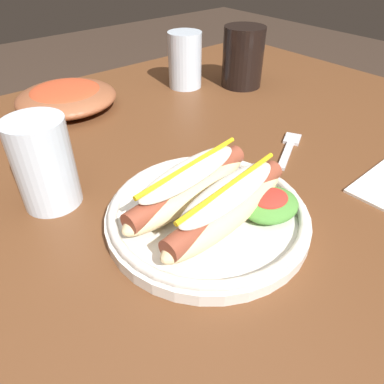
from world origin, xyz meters
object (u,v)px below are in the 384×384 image
(hot_dog_plate, at_px, (210,206))
(fork, at_px, (289,147))
(soda_cup, at_px, (243,57))
(water_cup, at_px, (44,164))
(side_bowl, at_px, (66,96))
(extra_cup, at_px, (185,60))

(hot_dog_plate, bearing_deg, fork, 13.09)
(hot_dog_plate, bearing_deg, soda_cup, 39.63)
(water_cup, xyz_separation_m, side_bowl, (0.15, 0.28, -0.04))
(side_bowl, bearing_deg, fork, -61.22)
(hot_dog_plate, relative_size, soda_cup, 1.98)
(hot_dog_plate, xyz_separation_m, soda_cup, (0.37, 0.31, 0.04))
(soda_cup, xyz_separation_m, side_bowl, (-0.36, 0.13, -0.04))
(hot_dog_plate, relative_size, fork, 2.21)
(water_cup, bearing_deg, fork, -17.59)
(fork, xyz_separation_m, extra_cup, (0.05, 0.34, 0.06))
(extra_cup, bearing_deg, soda_cup, -36.90)
(soda_cup, distance_m, extra_cup, 0.13)
(hot_dog_plate, bearing_deg, water_cup, 128.94)
(hot_dog_plate, distance_m, soda_cup, 0.49)
(soda_cup, distance_m, side_bowl, 0.39)
(hot_dog_plate, height_order, fork, hot_dog_plate)
(water_cup, height_order, side_bowl, water_cup)
(extra_cup, relative_size, side_bowl, 0.60)
(extra_cup, bearing_deg, fork, -97.67)
(fork, bearing_deg, side_bowl, 90.66)
(fork, distance_m, extra_cup, 0.34)
(fork, relative_size, water_cup, 0.95)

